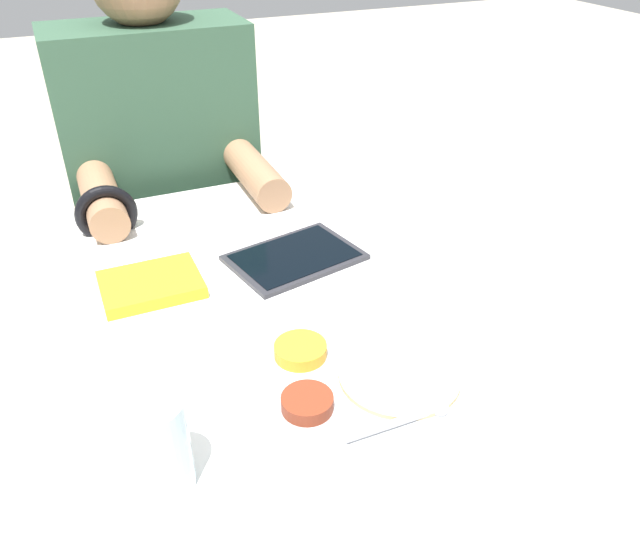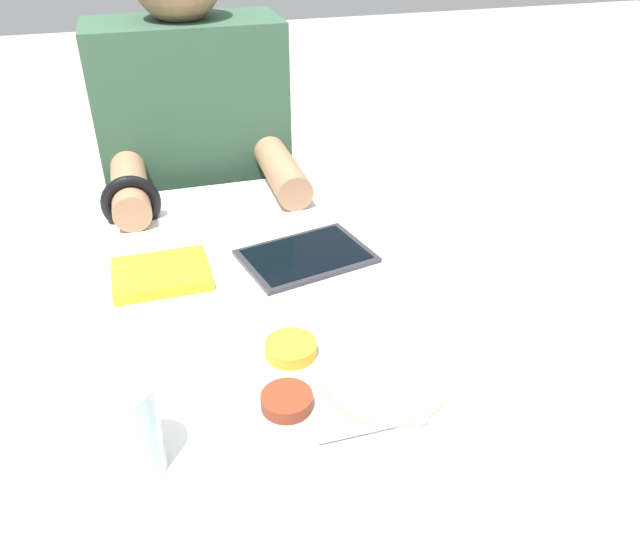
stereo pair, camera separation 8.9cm
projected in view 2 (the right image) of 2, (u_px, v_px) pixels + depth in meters
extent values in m
cube|color=silver|center=(216.00, 469.00, 1.12)|extent=(0.91, 0.89, 0.71)
cylinder|color=#B7BABF|center=(339.00, 386.00, 0.78)|extent=(0.32, 0.32, 0.01)
cylinder|color=gold|center=(291.00, 348.00, 0.82)|extent=(0.07, 0.07, 0.02)
cylinder|color=maroon|center=(287.00, 401.00, 0.74)|extent=(0.06, 0.06, 0.02)
cylinder|color=#DBBC7F|center=(386.00, 381.00, 0.78)|extent=(0.16, 0.16, 0.01)
cylinder|color=#B7BABF|center=(370.00, 429.00, 0.71)|extent=(0.12, 0.01, 0.01)
sphere|color=#B7BABF|center=(419.00, 418.00, 0.72)|extent=(0.02, 0.02, 0.02)
cube|color=silver|center=(162.00, 277.00, 1.00)|extent=(0.15, 0.12, 0.01)
cube|color=gold|center=(161.00, 274.00, 1.00)|extent=(0.15, 0.12, 0.02)
cube|color=#28282D|center=(306.00, 256.00, 1.05)|extent=(0.24, 0.19, 0.01)
cube|color=black|center=(306.00, 254.00, 1.05)|extent=(0.21, 0.17, 0.00)
cube|color=black|center=(216.00, 326.00, 1.70)|extent=(0.36, 0.22, 0.44)
cube|color=#2D4C38|center=(196.00, 151.00, 1.43)|extent=(0.40, 0.20, 0.57)
cylinder|color=#936B4C|center=(130.00, 187.00, 1.22)|extent=(0.07, 0.25, 0.07)
cylinder|color=#936B4C|center=(281.00, 170.00, 1.29)|extent=(0.07, 0.25, 0.07)
torus|color=black|center=(131.00, 204.00, 1.16)|extent=(0.11, 0.02, 0.11)
cylinder|color=silver|center=(130.00, 430.00, 0.65)|extent=(0.06, 0.06, 0.12)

